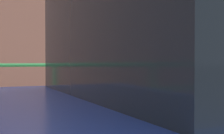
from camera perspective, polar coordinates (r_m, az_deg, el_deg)
parking_meter at (r=3.67m, az=3.66°, el=-0.85°), size 0.17×0.19×1.46m
pedestrian_at_meter at (r=3.55m, az=-6.39°, el=-3.00°), size 0.63×0.46×1.64m
background_railing at (r=5.91m, az=-8.27°, el=-2.51°), size 24.06×0.06×1.14m
backdrop_wall at (r=8.75m, az=-13.91°, el=5.36°), size 32.00×0.50×3.96m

